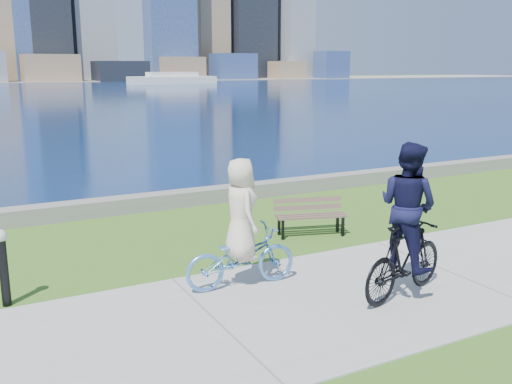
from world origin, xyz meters
The scene contains 9 objects.
ground centered at (0.00, 0.00, 0.00)m, with size 320.00×320.00×0.00m, color #325B18.
concrete_path centered at (0.00, 0.00, 0.01)m, with size 80.00×3.50×0.02m, color gray.
seawall centered at (0.00, 6.20, 0.17)m, with size 90.00×0.50×0.35m, color slate.
bay_water centered at (0.00, 72.00, 0.00)m, with size 320.00×131.00×0.01m, color #0B204A.
ferry_far centered at (29.32, 95.35, 0.90)m, with size 15.91×4.55×2.16m.
park_bench centered at (-0.81, 2.81, 0.43)m, with size 1.44×0.84×0.70m.
bollard_lamp centered at (-6.33, 1.90, 0.62)m, with size 0.17×0.17×1.08m.
cyclist_woman centered at (-3.19, 1.00, 0.73)m, with size 0.71×1.75×1.92m.
cyclist_man centered at (-1.32, -0.41, 0.95)m, with size 0.96×1.87×2.20m.
Camera 1 is at (-6.71, -6.16, 3.21)m, focal length 40.00 mm.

